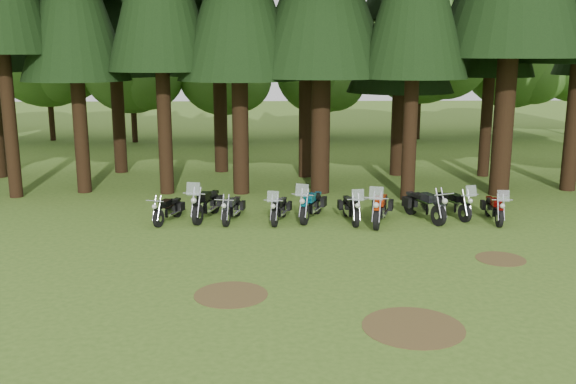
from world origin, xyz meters
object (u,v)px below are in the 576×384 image
Objects in this scene: motorcycle_3 at (279,210)px; motorcycle_9 at (494,209)px; motorcycle_2 at (232,209)px; motorcycle_5 at (351,209)px; motorcycle_6 at (380,209)px; motorcycle_4 at (311,205)px; motorcycle_7 at (424,206)px; motorcycle_0 at (168,210)px; motorcycle_1 at (206,205)px; motorcycle_8 at (453,205)px.

motorcycle_3 is 7.42m from motorcycle_9.
motorcycle_2 is 0.93× the size of motorcycle_5.
motorcycle_6 is 1.13× the size of motorcycle_9.
motorcycle_4 is 1.01× the size of motorcycle_7.
motorcycle_0 is at bearing -176.40° from motorcycle_9.
motorcycle_2 is (0.91, -0.33, -0.09)m from motorcycle_1.
motorcycle_2 is 2.76m from motorcycle_4.
motorcycle_6 is (7.26, -0.46, 0.10)m from motorcycle_0.
motorcycle_9 is (9.97, -0.66, -0.07)m from motorcycle_1.
motorcycle_4 is at bearing -178.87° from motorcycle_6.
motorcycle_3 is 5.05m from motorcycle_7.
motorcycle_3 is at bearing -145.17° from motorcycle_4.
motorcycle_1 is at bearing 34.22° from motorcycle_0.
motorcycle_8 is at bearing 14.60° from motorcycle_2.
motorcycle_5 is (6.30, -0.16, 0.04)m from motorcycle_0.
motorcycle_1 is 1.21× the size of motorcycle_2.
motorcycle_1 is at bearing 168.91° from motorcycle_5.
motorcycle_9 is (11.24, -0.30, 0.03)m from motorcycle_0.
motorcycle_5 is at bearing 162.51° from motorcycle_7.
motorcycle_8 reaches higher than motorcycle_0.
motorcycle_1 is 7.61m from motorcycle_7.
motorcycle_9 reaches higher than motorcycle_0.
motorcycle_4 is 1.40m from motorcycle_5.
motorcycle_9 is (4.95, -0.15, -0.01)m from motorcycle_5.
motorcycle_8 is at bearing 15.39° from motorcycle_1.
motorcycle_1 is 1.01× the size of motorcycle_6.
motorcycle_2 is 1.64m from motorcycle_3.
motorcycle_1 is 1.15× the size of motorcycle_8.
motorcycle_6 is (3.43, -0.37, 0.08)m from motorcycle_3.
motorcycle_1 reaches higher than motorcycle_0.
motorcycle_0 is 0.79× the size of motorcycle_1.
motorcycle_9 is at bearing 15.26° from motorcycle_4.
motorcycle_5 is at bearing 179.85° from motorcycle_6.
motorcycle_0 is 3.83m from motorcycle_3.
motorcycle_9 is (7.42, -0.21, 0.01)m from motorcycle_3.
motorcycle_6 is at bearing -22.65° from motorcycle_5.
motorcycle_0 is 0.91× the size of motorcycle_8.
motorcycle_4 is 3.94m from motorcycle_7.
motorcycle_5 is at bearing 11.83° from motorcycle_3.
motorcycle_8 is (2.73, 0.80, -0.06)m from motorcycle_6.
motorcycle_0 is 0.96× the size of motorcycle_2.
motorcycle_9 is at bearing -45.22° from motorcycle_8.
motorcycle_0 is 0.94× the size of motorcycle_3.
motorcycle_3 is 0.89× the size of motorcycle_4.
motorcycle_2 is 6.69m from motorcycle_7.
motorcycle_1 is 1.12× the size of motorcycle_5.
motorcycle_8 reaches higher than motorcycle_9.
motorcycle_7 is at bearing 18.52° from motorcycle_0.
motorcycle_0 is 9.99m from motorcycle_8.
motorcycle_2 is at bearing -4.33° from motorcycle_1.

